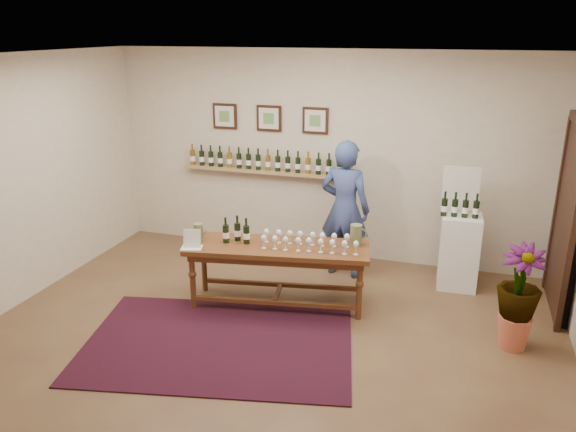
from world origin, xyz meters
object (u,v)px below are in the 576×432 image
(tasting_table, at_px, (278,254))
(display_pedestal, at_px, (459,251))
(potted_plant, at_px, (518,298))
(person, at_px, (345,209))

(tasting_table, xyz_separation_m, display_pedestal, (1.96, 1.13, -0.16))
(display_pedestal, distance_m, potted_plant, 1.42)
(display_pedestal, height_order, potted_plant, potted_plant)
(display_pedestal, height_order, person, person)
(tasting_table, bearing_deg, display_pedestal, 20.04)
(tasting_table, xyz_separation_m, person, (0.54, 1.06, 0.26))
(display_pedestal, distance_m, person, 1.48)
(tasting_table, relative_size, person, 1.21)
(display_pedestal, bearing_deg, person, -177.14)
(tasting_table, height_order, display_pedestal, display_pedestal)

